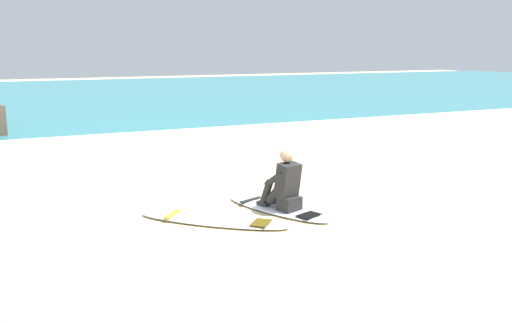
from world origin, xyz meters
The scene contains 6 objects.
ground_plane centered at (0.00, 0.00, 0.00)m, with size 80.00×80.00×0.00m, color beige.
sea centered at (0.00, 21.59, 0.05)m, with size 80.00×28.00×0.10m, color teal.
breaking_foam centered at (0.00, 7.89, 0.06)m, with size 80.00×0.90×0.11m, color white.
surfboard_main centered at (-0.38, -0.11, 0.04)m, with size 1.22×2.08×0.08m.
surfer_seated centered at (-0.32, -0.23, 0.44)m, with size 0.53×0.77×0.95m.
surfboard_spare_near centered at (-1.50, -0.25, 0.04)m, with size 2.06×1.94×0.08m.
Camera 1 is at (-4.19, -7.63, 2.54)m, focal length 39.19 mm.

